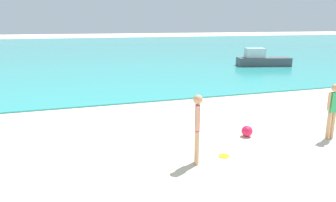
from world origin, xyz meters
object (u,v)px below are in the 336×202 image
at_px(person_distant, 333,108).
at_px(frisbee, 224,156).
at_px(person_standing, 197,125).
at_px(beach_ball, 247,131).
at_px(boat_near, 262,60).

bearing_deg(person_distant, frisbee, -169.08).
xyz_separation_m(person_standing, beach_ball, (2.08, 1.19, -0.77)).
distance_m(person_distant, boat_near, 15.33).
distance_m(person_distant, beach_ball, 2.40).
distance_m(person_standing, person_distant, 4.20).
height_order(frisbee, beach_ball, beach_ball).
height_order(person_standing, beach_ball, person_standing).
height_order(person_standing, boat_near, person_standing).
height_order(person_distant, boat_near, person_distant).
bearing_deg(boat_near, person_standing, -113.38).
xyz_separation_m(person_standing, boat_near, (11.22, 13.93, -0.41)).
relative_size(person_standing, beach_ball, 5.13).
relative_size(frisbee, beach_ball, 0.83).
bearing_deg(beach_ball, frisbee, -140.76).
bearing_deg(person_standing, beach_ball, 143.75).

